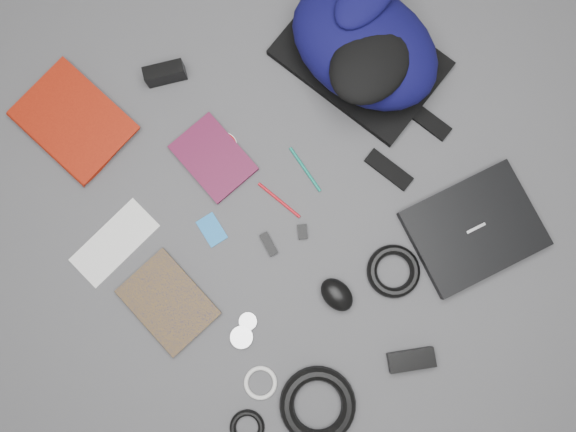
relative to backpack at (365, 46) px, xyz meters
name	(u,v)px	position (x,y,z in m)	size (l,w,h in m)	color
ground	(288,217)	(-0.36, -0.28, -0.09)	(4.00, 4.00, 0.00)	#4F4F51
backpack	(365,46)	(0.00, 0.00, 0.00)	(0.31, 0.44, 0.19)	black
laptop	(474,229)	(0.04, -0.53, -0.08)	(0.31, 0.24, 0.03)	black
textbook_red	(45,151)	(-0.84, 0.16, -0.08)	(0.21, 0.28, 0.03)	maroon
comic_book	(144,325)	(-0.81, -0.36, -0.08)	(0.16, 0.22, 0.02)	#986E0A
envelope	(115,243)	(-0.78, -0.14, -0.09)	(0.22, 0.10, 0.00)	white
dvd_case	(213,158)	(-0.46, -0.06, -0.08)	(0.14, 0.20, 0.02)	#470D26
compact_camera	(165,74)	(-0.47, 0.19, -0.06)	(0.10, 0.04, 0.06)	black
sticker_disc	(223,146)	(-0.43, -0.04, -0.09)	(0.07, 0.07, 0.00)	white
pen_teal	(305,169)	(-0.27, -0.19, -0.09)	(0.01, 0.01, 0.14)	#0D7963
pen_red	(279,200)	(-0.36, -0.23, -0.09)	(0.01, 0.01, 0.14)	red
id_badge	(212,230)	(-0.55, -0.22, -0.09)	(0.05, 0.08, 0.00)	#196EBC
usb_black	(269,244)	(-0.44, -0.32, -0.09)	(0.02, 0.06, 0.01)	black
key_fob	(303,232)	(-0.35, -0.33, -0.09)	(0.02, 0.04, 0.01)	black
mouse	(337,295)	(-0.35, -0.51, -0.07)	(0.07, 0.09, 0.05)	black
headphone_left	(242,337)	(-0.60, -0.50, -0.09)	(0.06, 0.06, 0.01)	#BABBBD
headphone_right	(248,321)	(-0.57, -0.47, -0.09)	(0.04, 0.04, 0.01)	#B0B1B3
cable_coil	(394,271)	(-0.19, -0.53, -0.08)	(0.13, 0.13, 0.03)	black
power_brick	(411,360)	(-0.26, -0.74, -0.08)	(0.11, 0.05, 0.03)	black
power_cord_coil	(318,405)	(-0.51, -0.73, -0.07)	(0.19, 0.19, 0.04)	black
earbud_coil	(247,427)	(-0.69, -0.69, -0.08)	(0.09, 0.09, 0.02)	black
white_cable_coil	(260,383)	(-0.61, -0.62, -0.09)	(0.08, 0.08, 0.01)	white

